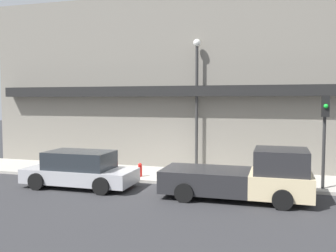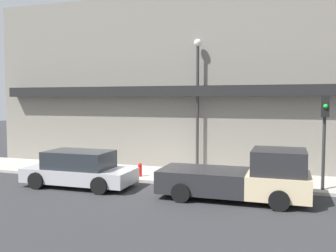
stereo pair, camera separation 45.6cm
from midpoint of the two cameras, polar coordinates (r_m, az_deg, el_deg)
name	(u,v)px [view 2 (the right image)]	position (r m, az deg, el deg)	size (l,w,h in m)	color
ground_plane	(147,183)	(15.82, -2.40, -8.69)	(80.00, 80.00, 0.00)	#2D2D30
sidewalk	(159,174)	(17.28, -0.55, -7.39)	(36.00, 3.19, 0.12)	#ADA89E
building	(179,84)	(19.89, 2.31, 6.46)	(19.80, 3.80, 10.59)	gray
pickup_truck	(243,177)	(13.42, 12.36, -7.66)	(5.16, 2.24, 1.81)	beige
parked_car	(79,169)	(15.45, -12.54, -6.45)	(4.44, 2.02, 1.44)	#ADADB2
fire_hydrant	(140,170)	(16.54, -3.51, -6.65)	(0.18, 0.18, 0.60)	red
street_lamp	(198,90)	(17.75, 5.26, 5.48)	(0.36, 0.36, 6.20)	#2D2D2D
traffic_light	(325,125)	(15.03, 23.55, 0.15)	(0.28, 0.42, 3.52)	#2D2D2D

